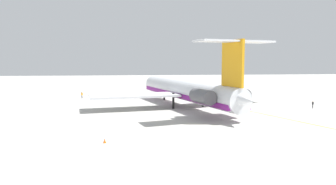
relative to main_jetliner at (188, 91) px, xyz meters
The scene contains 9 objects.
ground 13.36m from the main_jetliner, 102.90° to the right, with size 294.00×294.00×0.00m, color #B7B5AD.
main_jetliner is the anchor object (origin of this frame).
ground_crew_near_nose 27.46m from the main_jetliner, 98.25° to the right, with size 0.27×0.42×1.66m.
ground_crew_near_tail 32.94m from the main_jetliner, 53.08° to the left, with size 0.30×0.40×1.83m.
ground_crew_portside 31.90m from the main_jetliner, 22.94° to the right, with size 0.42×0.26×1.64m.
safety_cone_nose 34.85m from the main_jetliner, 26.90° to the right, with size 0.40×0.40×0.55m, color #EA590F.
safety_cone_wingtip 28.54m from the main_jetliner, 44.65° to the left, with size 0.40×0.40×0.55m, color #EA590F.
safety_cone_tail 33.05m from the main_jetliner, 151.25° to the left, with size 0.40×0.40×0.55m, color #EA590F.
taxiway_centreline 9.93m from the main_jetliner, 81.83° to the right, with size 85.02×0.36×0.01m, color gold.
Camera 1 is at (-67.21, 24.41, 10.81)m, focal length 34.40 mm.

